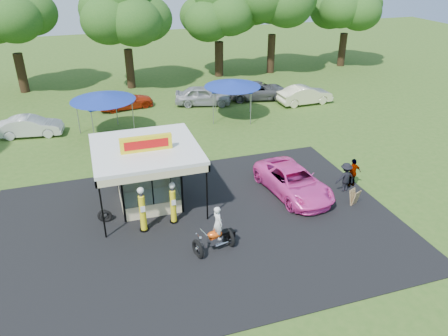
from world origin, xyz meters
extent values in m
plane|color=#32581B|center=(0.00, 0.00, 0.00)|extent=(120.00, 120.00, 0.00)
cube|color=black|center=(0.00, 2.00, 0.02)|extent=(20.00, 14.00, 0.04)
cube|color=white|center=(-2.00, 5.00, 0.03)|extent=(3.00, 3.00, 0.06)
cube|color=white|center=(-2.00, 5.00, 3.29)|extent=(5.40, 5.40, 0.18)
cube|color=yellow|center=(-2.00, 4.50, 3.78)|extent=(2.60, 0.25, 0.80)
cube|color=red|center=(-2.00, 4.37, 3.78)|extent=(2.21, 0.02, 0.45)
cylinder|color=black|center=(-4.55, 2.45, 1.60)|extent=(0.08, 0.08, 3.20)
cylinder|color=black|center=(0.55, 2.45, 1.60)|extent=(0.08, 0.08, 3.20)
cylinder|color=black|center=(-2.70, 2.48, 0.05)|extent=(0.46, 0.46, 0.10)
cylinder|color=yellow|center=(-2.70, 2.48, 1.04)|extent=(0.31, 0.31, 1.88)
cylinder|color=silver|center=(-2.70, 2.48, 2.09)|extent=(0.21, 0.21, 0.21)
sphere|color=white|center=(-2.70, 2.48, 2.30)|extent=(0.33, 0.33, 0.33)
cube|color=white|center=(-2.70, 2.29, 1.36)|extent=(0.23, 0.02, 0.31)
cylinder|color=black|center=(-1.14, 2.75, 0.05)|extent=(0.43, 0.43, 0.10)
cylinder|color=yellow|center=(-1.14, 2.75, 0.98)|extent=(0.29, 0.29, 1.76)
cylinder|color=silver|center=(-1.14, 2.75, 1.95)|extent=(0.20, 0.20, 0.20)
sphere|color=white|center=(-1.14, 2.75, 2.15)|extent=(0.31, 0.31, 0.31)
cube|color=white|center=(-1.14, 2.58, 1.27)|extent=(0.21, 0.02, 0.29)
torus|color=black|center=(-0.68, -0.27, 0.38)|extent=(0.39, 0.95, 0.93)
torus|color=black|center=(0.94, 0.12, 0.38)|extent=(0.39, 0.95, 0.93)
cube|color=silver|center=(0.18, -0.06, 0.56)|extent=(0.67, 0.45, 0.33)
ellipsoid|color=#ED5210|center=(0.18, -0.06, 0.87)|extent=(0.71, 0.40, 0.33)
cube|color=black|center=(0.56, 0.03, 0.80)|extent=(0.66, 0.42, 0.11)
cube|color=black|center=(0.97, 0.13, 0.61)|extent=(0.47, 0.46, 0.31)
cylinder|color=silver|center=(-0.52, -0.23, 0.78)|extent=(0.49, 0.18, 0.99)
cylinder|color=silver|center=(-0.36, -0.19, 1.17)|extent=(0.21, 0.66, 0.06)
sphere|color=silver|center=(-0.54, -0.24, 0.94)|extent=(0.18, 0.18, 0.18)
imported|color=white|center=(0.34, -0.02, 1.44)|extent=(0.53, 0.69, 1.67)
torus|color=black|center=(-4.42, 3.87, 0.31)|extent=(0.63, 0.28, 0.65)
torus|color=black|center=(-4.53, 4.00, 0.31)|extent=(0.65, 0.37, 0.65)
cube|color=#593819|center=(8.53, 1.28, 0.45)|extent=(0.54, 0.40, 0.89)
cube|color=#593819|center=(8.53, 1.50, 0.45)|extent=(0.54, 0.40, 0.89)
imported|color=yellow|center=(-2.00, 7.20, 0.48)|extent=(2.82, 1.13, 0.96)
imported|color=#FF45B4|center=(5.90, 3.53, 0.77)|extent=(3.17, 5.80, 1.54)
imported|color=black|center=(8.82, 2.86, 0.89)|extent=(1.19, 0.73, 1.78)
imported|color=gray|center=(9.54, 3.22, 0.88)|extent=(1.04, 0.45, 1.77)
imported|color=silver|center=(-8.76, 17.26, 0.75)|extent=(4.70, 2.19, 1.49)
imported|color=red|center=(-1.37, 21.37, 0.69)|extent=(5.01, 2.68, 1.38)
imported|color=#A2A2A6|center=(5.28, 20.20, 0.84)|extent=(5.27, 3.21, 1.68)
imported|color=#525254|center=(10.62, 20.26, 0.78)|extent=(5.99, 3.61, 1.56)
imported|color=#F3EDBA|center=(13.96, 17.67, 0.80)|extent=(4.94, 1.90, 1.61)
cylinder|color=gray|center=(-4.94, 17.19, 1.29)|extent=(0.06, 0.06, 2.59)
cylinder|color=gray|center=(-1.91, 17.19, 1.29)|extent=(0.06, 0.06, 2.59)
cylinder|color=gray|center=(-4.94, 14.15, 1.29)|extent=(0.06, 0.06, 2.59)
cylinder|color=gray|center=(-1.91, 14.15, 1.29)|extent=(0.06, 0.06, 2.59)
cube|color=navy|center=(-3.42, 15.67, 2.65)|extent=(3.24, 3.24, 0.13)
cone|color=navy|center=(-3.42, 15.67, 2.99)|extent=(4.66, 4.66, 0.54)
cylinder|color=gray|center=(5.19, 17.79, 1.25)|extent=(0.06, 0.06, 2.51)
cylinder|color=gray|center=(8.13, 17.79, 1.25)|extent=(0.06, 0.06, 2.51)
cylinder|color=gray|center=(5.19, 14.85, 1.25)|extent=(0.06, 0.06, 2.51)
cylinder|color=gray|center=(8.13, 14.85, 1.25)|extent=(0.06, 0.06, 2.51)
cube|color=navy|center=(6.66, 16.32, 2.57)|extent=(3.14, 3.14, 0.13)
cone|color=navy|center=(6.66, 16.32, 2.90)|extent=(4.52, 4.52, 0.52)
cylinder|color=black|center=(-10.13, 29.28, 1.85)|extent=(0.88, 0.88, 3.69)
ellipsoid|color=#1C4F16|center=(-10.13, 29.28, 6.55)|extent=(8.58, 8.58, 7.35)
cylinder|color=black|center=(-0.11, 27.53, 1.89)|extent=(0.81, 0.81, 3.78)
ellipsoid|color=#1C4F16|center=(-0.11, 27.53, 6.80)|extent=(9.06, 9.06, 7.77)
cylinder|color=black|center=(9.52, 29.02, 1.82)|extent=(0.91, 0.91, 3.65)
ellipsoid|color=#1C4F16|center=(9.52, 29.02, 6.48)|extent=(8.51, 8.51, 7.29)
cylinder|color=black|center=(15.40, 28.66, 2.07)|extent=(0.83, 0.83, 4.13)
ellipsoid|color=#1C4F16|center=(15.40, 28.66, 7.35)|extent=(9.64, 9.64, 8.27)
cylinder|color=black|center=(24.55, 28.98, 1.86)|extent=(0.84, 0.84, 3.72)
ellipsoid|color=#1C4F16|center=(24.55, 28.98, 6.52)|extent=(8.41, 8.41, 7.20)
camera|label=1|loc=(-4.47, -15.75, 12.58)|focal=35.00mm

